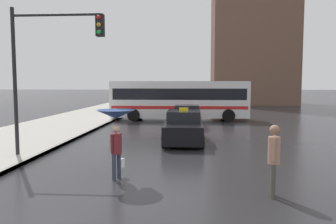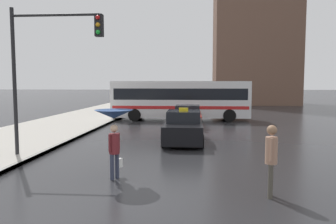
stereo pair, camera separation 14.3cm
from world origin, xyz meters
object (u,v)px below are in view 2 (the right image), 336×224
object	(u,v)px
sedan_red	(187,117)
pedestrian_with_umbrella	(114,122)
pedestrian_man	(271,154)
taxi	(184,128)
city_bus	(180,98)
traffic_light	(49,54)

from	to	relation	value
sedan_red	pedestrian_with_umbrella	world-z (taller)	pedestrian_with_umbrella
sedan_red	pedestrian_man	bearing A→B (deg)	99.95
taxi	pedestrian_man	xyz separation A→B (m)	(2.44, -7.58, 0.39)
city_bus	traffic_light	distance (m)	14.67
pedestrian_man	city_bus	bearing A→B (deg)	-155.94
city_bus	pedestrian_man	world-z (taller)	city_bus
city_bus	pedestrian_man	distance (m)	17.79
taxi	pedestrian_man	world-z (taller)	pedestrian_man
traffic_light	city_bus	bearing A→B (deg)	72.62
pedestrian_with_umbrella	pedestrian_man	size ratio (longest dim) A/B	1.14
pedestrian_with_umbrella	traffic_light	distance (m)	4.48
sedan_red	taxi	bearing A→B (deg)	89.29
pedestrian_man	traffic_light	xyz separation A→B (m)	(-7.34, 3.69, 2.85)
pedestrian_man	traffic_light	world-z (taller)	traffic_light
sedan_red	traffic_light	bearing A→B (deg)	63.04
taxi	traffic_light	bearing A→B (deg)	38.45
city_bus	taxi	bearing A→B (deg)	2.78
pedestrian_with_umbrella	traffic_light	world-z (taller)	traffic_light
pedestrian_with_umbrella	pedestrian_man	bearing A→B (deg)	-77.45
pedestrian_with_umbrella	traffic_light	xyz separation A→B (m)	(-3.04, 2.43, 2.23)
city_bus	traffic_light	size ratio (longest dim) A/B	1.87
taxi	traffic_light	world-z (taller)	traffic_light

